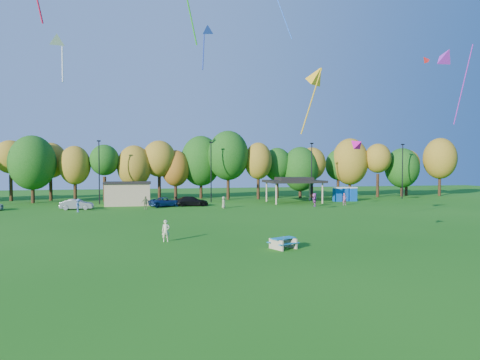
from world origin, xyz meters
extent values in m
plane|color=#19600F|center=(0.00, 0.00, 0.00)|extent=(160.00, 160.00, 0.00)
cylinder|color=black|center=(-28.03, 48.93, 2.06)|extent=(0.50, 0.50, 4.12)
ellipsoid|color=olive|center=(-28.03, 48.93, 6.86)|extent=(4.78, 4.78, 5.18)
cylinder|color=black|center=(-23.75, 44.20, 1.78)|extent=(0.50, 0.50, 3.56)
ellipsoid|color=#144C0F|center=(-23.75, 44.20, 5.94)|extent=(6.62, 6.62, 8.00)
cylinder|color=black|center=(-22.13, 48.25, 1.90)|extent=(0.50, 0.50, 3.79)
ellipsoid|color=olive|center=(-22.13, 48.25, 6.32)|extent=(4.94, 4.94, 5.58)
cylinder|color=black|center=(-18.02, 45.01, 1.67)|extent=(0.50, 0.50, 3.34)
ellipsoid|color=olive|center=(-18.02, 45.01, 5.56)|extent=(4.61, 4.61, 5.88)
cylinder|color=black|center=(-13.72, 44.85, 1.91)|extent=(0.50, 0.50, 3.82)
ellipsoid|color=#144C0F|center=(-13.72, 44.85, 6.36)|extent=(4.43, 4.43, 4.73)
cylinder|color=black|center=(-9.30, 45.50, 1.63)|extent=(0.50, 0.50, 3.25)
ellipsoid|color=olive|center=(-9.30, 45.50, 5.42)|extent=(5.33, 5.33, 6.53)
cylinder|color=black|center=(-5.45, 46.07, 1.98)|extent=(0.50, 0.50, 3.96)
ellipsoid|color=olive|center=(-5.45, 46.07, 6.61)|extent=(5.31, 5.31, 5.82)
cylinder|color=black|center=(-2.85, 46.34, 1.52)|extent=(0.50, 0.50, 3.05)
ellipsoid|color=#995914|center=(-2.85, 46.34, 5.08)|extent=(4.54, 4.54, 5.87)
cylinder|color=black|center=(1.42, 47.53, 1.89)|extent=(0.50, 0.50, 3.77)
ellipsoid|color=#144C0F|center=(1.42, 47.53, 6.29)|extent=(6.69, 6.69, 8.35)
cylinder|color=black|center=(5.46, 44.54, 2.14)|extent=(0.50, 0.50, 4.28)
ellipsoid|color=#144C0F|center=(5.46, 44.54, 7.14)|extent=(6.64, 6.64, 8.01)
cylinder|color=black|center=(10.41, 44.21, 1.88)|extent=(0.50, 0.50, 3.76)
ellipsoid|color=olive|center=(10.41, 44.21, 6.27)|extent=(4.49, 4.49, 6.02)
cylinder|color=black|center=(14.29, 46.25, 1.72)|extent=(0.50, 0.50, 3.43)
ellipsoid|color=#144C0F|center=(14.29, 46.25, 5.72)|extent=(4.77, 4.77, 5.63)
cylinder|color=black|center=(18.11, 45.40, 1.48)|extent=(0.50, 0.50, 2.95)
ellipsoid|color=#144C0F|center=(18.11, 45.40, 4.92)|extent=(6.14, 6.14, 7.54)
cylinder|color=black|center=(20.39, 45.86, 1.76)|extent=(0.50, 0.50, 3.52)
ellipsoid|color=olive|center=(20.39, 45.86, 5.87)|extent=(4.78, 4.78, 5.53)
cylinder|color=black|center=(26.06, 47.51, 1.69)|extent=(0.50, 0.50, 3.39)
ellipsoid|color=#144C0F|center=(26.06, 47.51, 5.64)|extent=(4.54, 4.54, 5.46)
cylinder|color=black|center=(27.70, 46.23, 1.86)|extent=(0.50, 0.50, 3.72)
ellipsoid|color=olive|center=(27.70, 46.23, 6.20)|extent=(6.32, 6.32, 8.24)
cylinder|color=black|center=(31.99, 44.27, 2.03)|extent=(0.50, 0.50, 4.06)
ellipsoid|color=olive|center=(31.99, 44.27, 6.77)|extent=(4.50, 4.50, 5.13)
cylinder|color=black|center=(37.07, 44.81, 1.53)|extent=(0.50, 0.50, 3.05)
ellipsoid|color=#144C0F|center=(37.07, 44.81, 5.09)|extent=(5.97, 5.97, 7.05)
cylinder|color=black|center=(38.98, 46.35, 1.78)|extent=(0.50, 0.50, 3.55)
ellipsoid|color=olive|center=(38.98, 46.35, 5.92)|extent=(4.60, 4.60, 4.99)
cylinder|color=black|center=(44.51, 44.51, 2.03)|extent=(0.50, 0.50, 4.07)
ellipsoid|color=olive|center=(44.51, 44.51, 6.78)|extent=(5.83, 5.83, 7.42)
cylinder|color=black|center=(-14.00, 40.00, 4.50)|extent=(0.16, 0.16, 9.00)
cube|color=black|center=(-14.00, 40.00, 9.00)|extent=(0.50, 0.25, 0.18)
cylinder|color=black|center=(2.00, 40.00, 4.50)|extent=(0.16, 0.16, 9.00)
cube|color=black|center=(2.00, 40.00, 9.00)|extent=(0.50, 0.25, 0.18)
cylinder|color=black|center=(18.00, 40.00, 4.50)|extent=(0.16, 0.16, 9.00)
cube|color=black|center=(18.00, 40.00, 9.00)|extent=(0.50, 0.25, 0.18)
cylinder|color=black|center=(34.00, 40.00, 4.50)|extent=(0.16, 0.16, 9.00)
cube|color=black|center=(34.00, 40.00, 9.00)|extent=(0.50, 0.25, 0.18)
cube|color=tan|center=(-10.00, 38.00, 1.50)|extent=(6.00, 4.00, 3.00)
cube|color=black|center=(-10.00, 38.00, 3.12)|extent=(6.30, 4.30, 0.25)
cylinder|color=tan|center=(10.50, 34.50, 1.50)|extent=(0.24, 0.24, 3.00)
cylinder|color=tan|center=(17.50, 34.50, 1.50)|extent=(0.24, 0.24, 3.00)
cylinder|color=tan|center=(10.50, 39.50, 1.50)|extent=(0.24, 0.24, 3.00)
cylinder|color=tan|center=(17.50, 39.50, 1.50)|extent=(0.24, 0.24, 3.00)
cube|color=black|center=(14.00, 37.00, 3.15)|extent=(8.20, 6.20, 0.35)
cube|color=black|center=(14.00, 37.00, 3.55)|extent=(5.00, 3.50, 0.45)
cube|color=#0C48A2|center=(21.17, 37.37, 1.00)|extent=(1.10, 1.10, 2.00)
cube|color=silver|center=(21.17, 37.37, 2.09)|extent=(1.15, 1.15, 0.18)
cube|color=#0C48A2|center=(22.47, 37.83, 1.00)|extent=(1.10, 1.10, 2.00)
cube|color=silver|center=(22.47, 37.83, 2.09)|extent=(1.15, 1.15, 0.18)
cube|color=#0C48A2|center=(23.77, 37.55, 1.00)|extent=(1.10, 1.10, 2.00)
cube|color=silver|center=(23.77, 37.55, 2.09)|extent=(1.15, 1.15, 0.18)
cube|color=tan|center=(0.90, 3.48, 0.34)|extent=(0.65, 1.30, 0.68)
cube|color=tan|center=(2.03, 3.96, 0.34)|extent=(0.65, 1.30, 0.68)
cube|color=#147CB0|center=(1.47, 3.72, 0.71)|extent=(1.84, 1.33, 0.06)
cube|color=#147CB0|center=(1.70, 3.18, 0.41)|extent=(1.65, 0.89, 0.05)
cube|color=#147CB0|center=(1.23, 4.26, 0.41)|extent=(1.65, 0.89, 0.05)
imported|color=beige|center=(-6.08, 8.05, 0.79)|extent=(0.59, 0.40, 1.58)
imported|color=gray|center=(-16.03, 33.23, 0.65)|extent=(4.00, 1.47, 1.31)
imported|color=navy|center=(-4.95, 34.67, 0.63)|extent=(4.94, 3.47, 1.25)
imported|color=black|center=(-1.46, 34.80, 0.66)|extent=(4.62, 2.06, 1.32)
imported|color=#A95075|center=(19.48, 31.46, 0.84)|extent=(0.66, 0.48, 1.69)
imported|color=gray|center=(2.25, 30.76, 0.77)|extent=(0.55, 0.79, 1.54)
imported|color=#5574BB|center=(-15.38, 30.11, 0.79)|extent=(0.78, 1.12, 1.59)
imported|color=#A044A4|center=(14.73, 30.73, 0.91)|extent=(1.03, 1.78, 1.83)
imported|color=#6E7F4E|center=(-7.60, 31.53, 0.84)|extent=(1.00, 0.47, 1.67)
cone|color=#D00B87|center=(5.78, 2.13, 6.98)|extent=(1.17, 1.28, 1.06)
cone|color=yellow|center=(5.49, 7.85, 12.53)|extent=(2.48, 2.57, 2.02)
cylinder|color=yellow|center=(4.57, 6.66, 10.28)|extent=(1.18, 1.49, 4.73)
cone|color=#BB27D2|center=(23.69, 16.62, 17.21)|extent=(1.96, 2.50, 2.39)
cylinder|color=#BB27D2|center=(23.87, 14.23, 13.61)|extent=(0.32, 2.83, 7.55)
cone|color=red|center=(27.82, 25.79, 19.23)|extent=(1.24, 0.92, 1.23)
cylinder|color=#286EFF|center=(9.83, 29.25, 24.38)|extent=(1.93, 1.13, 5.67)
cone|color=silver|center=(-13.06, 6.63, 13.85)|extent=(1.32, 1.60, 1.45)
cylinder|color=silver|center=(-12.90, 7.52, 12.50)|extent=(0.30, 1.12, 2.85)
cone|color=navy|center=(-1.76, 16.22, 18.18)|extent=(1.49, 1.77, 1.55)
cylinder|color=navy|center=(-2.06, 17.39, 16.38)|extent=(0.46, 1.44, 3.79)
camera|label=1|loc=(-7.41, -23.37, 5.58)|focal=32.00mm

